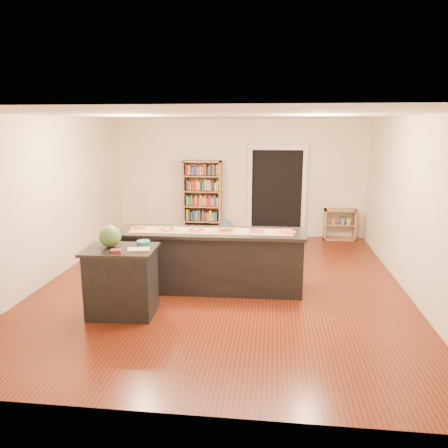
# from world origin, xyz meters

# --- Properties ---
(room) EXTENTS (6.00, 7.00, 2.80)m
(room) POSITION_xyz_m (0.00, 0.00, 1.40)
(room) COLOR #F1E8CB
(room) RESTS_ON ground
(doorway) EXTENTS (1.40, 0.09, 2.21)m
(doorway) POSITION_xyz_m (0.90, 3.46, 1.20)
(doorway) COLOR black
(doorway) RESTS_ON room
(kitchen_island) EXTENTS (2.99, 0.81, 0.99)m
(kitchen_island) POSITION_xyz_m (-0.15, -0.28, 0.50)
(kitchen_island) COLOR black
(kitchen_island) RESTS_ON ground
(side_counter) EXTENTS (0.99, 0.72, 0.98)m
(side_counter) POSITION_xyz_m (-1.27, -1.39, 0.49)
(side_counter) COLOR black
(side_counter) RESTS_ON ground
(bookshelf) EXTENTS (0.92, 0.33, 1.84)m
(bookshelf) POSITION_xyz_m (-0.88, 3.29, 0.92)
(bookshelf) COLOR #A77951
(bookshelf) RESTS_ON ground
(low_shelf) EXTENTS (0.73, 0.31, 0.73)m
(low_shelf) POSITION_xyz_m (2.40, 3.29, 0.36)
(low_shelf) COLOR #A77951
(low_shelf) RESTS_ON ground
(waste_bin) EXTENTS (0.27, 0.27, 0.40)m
(waste_bin) POSITION_xyz_m (-0.31, 3.20, 0.20)
(waste_bin) COLOR teal
(waste_bin) RESTS_ON ground
(kraft_paper) EXTENTS (2.61, 0.54, 0.00)m
(kraft_paper) POSITION_xyz_m (-0.15, -0.27, 0.99)
(kraft_paper) COLOR #957B4D
(kraft_paper) RESTS_ON kitchen_island
(watermelon) EXTENTS (0.31, 0.31, 0.31)m
(watermelon) POSITION_xyz_m (-1.42, -1.33, 1.13)
(watermelon) COLOR #144214
(watermelon) RESTS_ON side_counter
(cutting_board) EXTENTS (0.33, 0.25, 0.02)m
(cutting_board) POSITION_xyz_m (-0.98, -1.46, 0.99)
(cutting_board) COLOR tan
(cutting_board) RESTS_ON side_counter
(package_red) EXTENTS (0.15, 0.13, 0.05)m
(package_red) POSITION_xyz_m (-1.24, -1.61, 1.00)
(package_red) COLOR maroon
(package_red) RESTS_ON side_counter
(package_teal) EXTENTS (0.19, 0.19, 0.07)m
(package_teal) POSITION_xyz_m (-0.98, -1.22, 1.01)
(package_teal) COLOR #195966
(package_teal) RESTS_ON side_counter
(pizza_a) EXTENTS (0.29, 0.29, 0.02)m
(pizza_a) POSITION_xyz_m (-1.35, -0.26, 1.00)
(pizza_a) COLOR tan
(pizza_a) RESTS_ON kitchen_island
(pizza_b) EXTENTS (0.33, 0.33, 0.02)m
(pizza_b) POSITION_xyz_m (-0.87, -0.30, 1.00)
(pizza_b) COLOR tan
(pizza_b) RESTS_ON kitchen_island
(pizza_c) EXTENTS (0.31, 0.31, 0.02)m
(pizza_c) POSITION_xyz_m (-0.39, -0.29, 1.00)
(pizza_c) COLOR tan
(pizza_c) RESTS_ON kitchen_island
(pizza_d) EXTENTS (0.34, 0.34, 0.02)m
(pizza_d) POSITION_xyz_m (0.09, -0.25, 1.00)
(pizza_d) COLOR tan
(pizza_d) RESTS_ON kitchen_island
(pizza_e) EXTENTS (0.32, 0.32, 0.02)m
(pizza_e) POSITION_xyz_m (0.56, -0.22, 1.00)
(pizza_e) COLOR tan
(pizza_e) RESTS_ON kitchen_island
(pizza_f) EXTENTS (0.31, 0.31, 0.02)m
(pizza_f) POSITION_xyz_m (1.04, -0.26, 1.00)
(pizza_f) COLOR tan
(pizza_f) RESTS_ON kitchen_island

